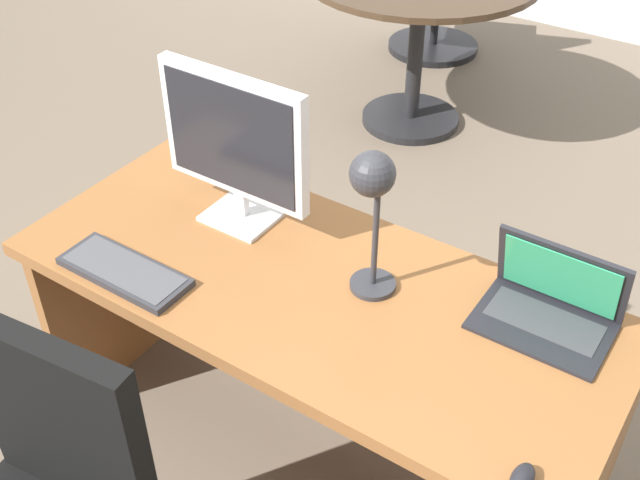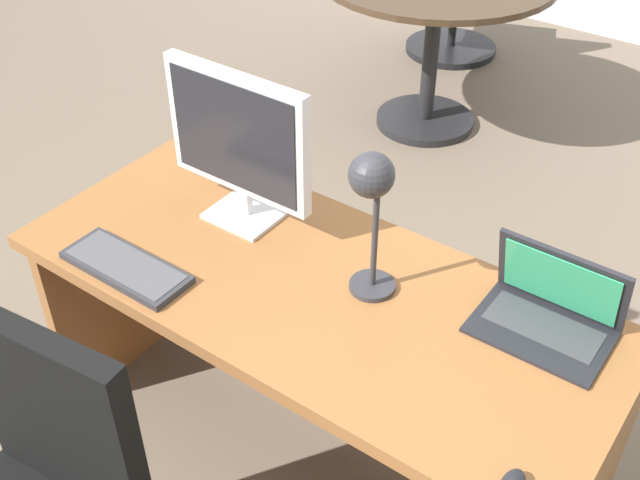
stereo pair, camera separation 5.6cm
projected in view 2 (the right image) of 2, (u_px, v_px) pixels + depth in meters
name	position (u px, v px, depth m)	size (l,w,h in m)	color
ground	(514.00, 228.00, 3.47)	(12.00, 12.00, 0.00)	#6B5B4C
desk	(322.00, 330.00, 2.21)	(1.63, 0.69, 0.74)	brown
monitor	(238.00, 140.00, 2.12)	(0.47, 0.16, 0.46)	silver
laptop	(552.00, 303.00, 1.89)	(0.32, 0.23, 0.21)	black
keyboard	(126.00, 267.00, 2.08)	(0.37, 0.14, 0.02)	#2D2D33
desk_lamp	(372.00, 194.00, 1.83)	(0.12, 0.14, 0.42)	#2D2D33
meeting_table	(435.00, 13.00, 3.83)	(1.15, 1.15, 0.81)	black
meeting_chair_near	(455.00, 1.00, 4.67)	(0.59, 0.60, 0.84)	black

